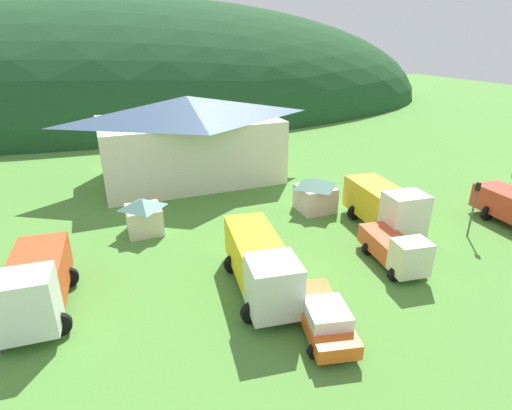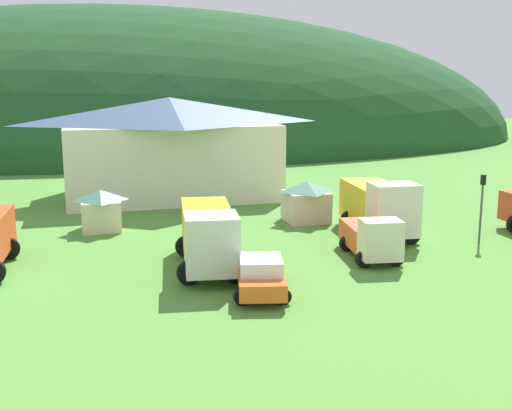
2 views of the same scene
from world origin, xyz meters
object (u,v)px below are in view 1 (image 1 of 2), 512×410
Objects in this scene: heavy_rig_striped at (385,205)px; light_truck_cream at (396,249)px; service_pickup_orange at (323,316)px; traffic_light_east at (474,204)px; heavy_rig_white at (35,284)px; depot_building at (189,137)px; play_shed_pink at (315,194)px; traffic_cone_near_pickup at (236,258)px; flatbed_truck_yellow at (260,263)px; play_shed_cream at (144,215)px.

light_truck_cream is at bearing -24.23° from heavy_rig_striped.
traffic_light_east is (14.08, 4.68, 1.56)m from service_pickup_orange.
heavy_rig_white is 19.25m from light_truck_cream.
depot_building is at bearing -141.87° from heavy_rig_striped.
depot_building is 18.74m from heavy_rig_striped.
traffic_light_east reaches higher than heavy_rig_striped.
heavy_rig_striped is at bearing -59.15° from play_shed_pink.
play_shed_pink is 0.54× the size of light_truck_cream.
depot_building is 2.39× the size of heavy_rig_striped.
traffic_cone_near_pickup is (-10.95, -0.03, -1.81)m from heavy_rig_striped.
play_shed_pink is at bearing 164.87° from service_pickup_orange.
play_shed_pink is 9.07m from light_truck_cream.
depot_building reaches higher than flatbed_truck_yellow.
light_truck_cream is 7.66m from service_pickup_orange.
heavy_rig_striped is (15.59, -5.67, 0.51)m from play_shed_cream.
depot_building is at bearing -175.14° from flatbed_truck_yellow.
service_pickup_orange is at bearing -65.38° from play_shed_cream.
play_shed_pink is 11.74m from flatbed_truck_yellow.
play_shed_pink reaches higher than play_shed_cream.
play_shed_pink is at bearing -170.37° from light_truck_cream.
depot_building is 3.24× the size of light_truck_cream.
heavy_rig_striped is 1.32× the size of service_pickup_orange.
flatbed_truck_yellow is 8.35m from light_truck_cream.
light_truck_cream is 7.44m from traffic_light_east.
depot_building is at bearing 122.72° from play_shed_pink.
heavy_rig_striped reaches higher than light_truck_cream.
light_truck_cream is at bearing -37.69° from play_shed_cream.
depot_building reaches higher than play_shed_pink.
traffic_light_east is (7.23, 1.27, 1.25)m from light_truck_cream.
heavy_rig_white is (-11.67, -17.26, -2.26)m from depot_building.
depot_building reaches higher than heavy_rig_striped.
traffic_cone_near_pickup is at bearing -50.88° from play_shed_cream.
light_truck_cream is (7.35, -20.16, -2.82)m from depot_building.
depot_building reaches higher than light_truck_cream.
heavy_rig_white is at bearing -104.54° from service_pickup_orange.
heavy_rig_striped reaches higher than flatbed_truck_yellow.
heavy_rig_white is (-18.80, -6.17, 0.34)m from play_shed_pink.
traffic_light_east reaches higher than flatbed_truck_yellow.
depot_building reaches higher than play_shed_cream.
play_shed_cream is 9.36m from heavy_rig_white.
depot_building is 11.88m from play_shed_cream.
traffic_light_east is 7.01× the size of traffic_cone_near_pickup.
play_shed_cream reaches higher than service_pickup_orange.
traffic_light_east is 16.10m from traffic_cone_near_pickup.
heavy_rig_white is (-6.00, -7.17, 0.41)m from play_shed_cream.
play_shed_cream is at bearing -104.02° from heavy_rig_striped.
traffic_light_east reaches higher than traffic_cone_near_pickup.
heavy_rig_white is 0.88× the size of flatbed_truck_yellow.
play_shed_pink is (12.80, -1.00, 0.06)m from play_shed_cream.
depot_building is 6.63× the size of play_shed_cream.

